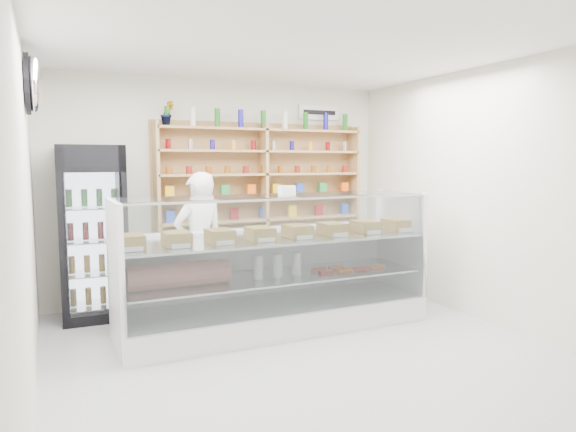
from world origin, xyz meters
TOP-DOWN VIEW (x-y plane):
  - room at (0.00, 0.00)m, footprint 5.00×5.00m
  - display_counter at (0.04, 0.93)m, footprint 3.27×0.98m
  - shop_worker at (-0.58, 1.62)m, footprint 0.67×0.50m
  - drinks_cooler at (-1.66, 2.13)m, footprint 0.72×0.71m
  - wall_shelving at (0.50, 2.34)m, footprint 2.84×0.28m
  - potted_plant at (-0.75, 2.34)m, footprint 0.18×0.15m
  - security_mirror at (-2.17, 1.20)m, footprint 0.15×0.50m
  - wall_sign at (1.40, 2.47)m, footprint 0.62×0.03m

SIDE VIEW (x-z plane):
  - display_counter at x=0.04m, z-range -0.33..1.09m
  - shop_worker at x=-0.58m, z-range 0.00..1.65m
  - drinks_cooler at x=-1.66m, z-range 0.00..1.95m
  - room at x=0.00m, z-range -1.10..3.90m
  - wall_shelving at x=0.50m, z-range 0.93..2.26m
  - potted_plant at x=-0.75m, z-range 2.20..2.49m
  - security_mirror at x=-2.17m, z-range 2.20..2.70m
  - wall_sign at x=1.40m, z-range 2.35..2.55m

